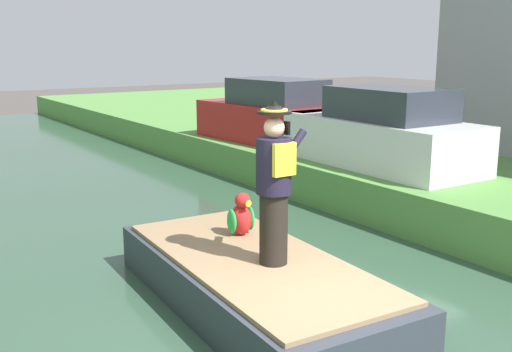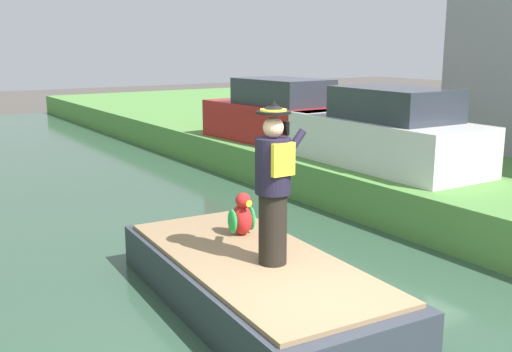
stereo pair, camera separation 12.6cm
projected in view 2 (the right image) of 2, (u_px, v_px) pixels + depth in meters
The scene contains 5 objects.
boat at pixel (254, 282), 7.11m from camera, with size 2.07×4.31×0.61m.
person_pirate at pixel (274, 184), 6.66m from camera, with size 0.61×0.42×1.85m.
parrot_plush at pixel (242, 217), 7.83m from camera, with size 0.36×0.35×0.57m.
parked_car_white at pixel (387, 133), 11.45m from camera, with size 1.78×4.04×1.50m.
parked_car_red at pixel (279, 115), 14.37m from camera, with size 2.00×4.12×1.50m.
Camera 2 is at (-3.62, -4.21, 3.15)m, focal length 42.26 mm.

